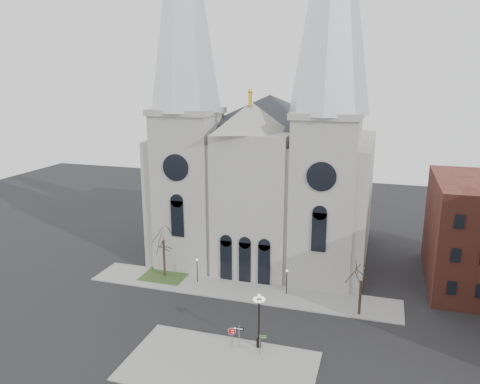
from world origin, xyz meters
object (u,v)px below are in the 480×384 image
(globe_lamp, at_px, (259,314))
(one_way_sign, at_px, (239,333))
(stop_sign, at_px, (232,333))
(street_name_sign, at_px, (261,343))

(globe_lamp, relative_size, one_way_sign, 2.42)
(stop_sign, relative_size, globe_lamp, 0.39)
(one_way_sign, bearing_deg, globe_lamp, 19.61)
(street_name_sign, bearing_deg, stop_sign, 151.57)
(globe_lamp, height_order, street_name_sign, globe_lamp)
(globe_lamp, distance_m, one_way_sign, 2.85)
(one_way_sign, bearing_deg, stop_sign, -157.49)
(stop_sign, bearing_deg, globe_lamp, 20.61)
(stop_sign, height_order, one_way_sign, one_way_sign)
(stop_sign, xyz_separation_m, globe_lamp, (2.53, 0.91, 2.03))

